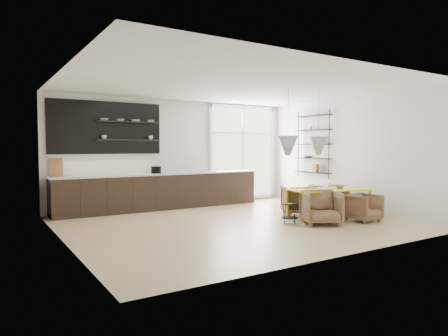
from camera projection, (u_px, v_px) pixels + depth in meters
The scene contains 11 objects.
room at pixel (233, 154), 9.70m from camera, with size 7.02×6.01×2.91m.
kitchen_run at pixel (159, 186), 10.42m from camera, with size 5.54×0.69×2.75m.
right_shelving at pixel (314, 146), 11.22m from camera, with size 0.26×1.22×1.90m.
dining_table at pixel (328, 191), 9.12m from camera, with size 1.93×1.14×0.66m.
armchair_back_left at pixel (299, 200), 9.60m from camera, with size 0.73×0.76×0.69m, color brown.
armchair_back_right at pixel (329, 198), 10.09m from camera, with size 0.73×0.75×0.68m, color brown.
armchair_front_left at pixel (321, 208), 8.37m from camera, with size 0.75×0.77×0.70m, color brown.
armchair_front_right at pixel (363, 208), 8.72m from camera, with size 0.64×0.66×0.60m, color brown.
wire_stool at pixel (289, 210), 8.45m from camera, with size 0.34×0.34×0.43m.
table_book at pixel (321, 189), 9.01m from camera, with size 0.24×0.32×0.03m, color white.
table_bowl at pixel (340, 187), 9.24m from camera, with size 0.18×0.18×0.06m, color #4A784D.
Camera 1 is at (-4.74, -7.02, 1.62)m, focal length 32.00 mm.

